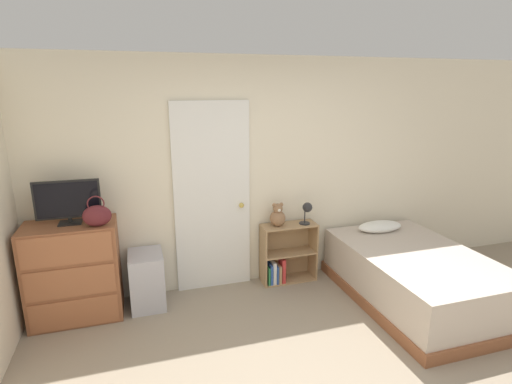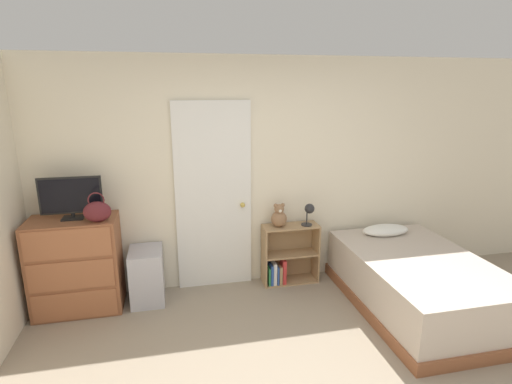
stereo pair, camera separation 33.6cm
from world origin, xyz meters
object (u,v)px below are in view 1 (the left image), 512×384
object	(u,v)px
teddy_bear	(278,216)
tv	(68,201)
dresser	(74,272)
handbag	(97,215)
bookshelf	(284,258)
storage_bin	(147,280)
desk_lamp	(307,209)
bed	(414,276)

from	to	relation	value
teddy_bear	tv	bearing A→B (deg)	-177.58
dresser	tv	size ratio (longest dim) A/B	1.67
handbag	bookshelf	bearing A→B (deg)	7.45
handbag	bookshelf	world-z (taller)	handbag
storage_bin	dresser	bearing A→B (deg)	-178.26
desk_lamp	bed	world-z (taller)	desk_lamp
bed	handbag	bearing A→B (deg)	169.66
dresser	handbag	size ratio (longest dim) A/B	3.31
teddy_bear	handbag	bearing A→B (deg)	-172.48
bed	tv	bearing A→B (deg)	167.86
desk_lamp	dresser	bearing A→B (deg)	-178.33
dresser	desk_lamp	xyz separation A→B (m)	(2.48, 0.07, 0.39)
bookshelf	teddy_bear	world-z (taller)	teddy_bear
storage_bin	teddy_bear	size ratio (longest dim) A/B	2.13
dresser	desk_lamp	bearing A→B (deg)	1.67
dresser	handbag	bearing A→B (deg)	-26.19
bookshelf	teddy_bear	size ratio (longest dim) A/B	2.56
desk_lamp	teddy_bear	bearing A→B (deg)	173.38
teddy_bear	bed	xyz separation A→B (m)	(1.26, -0.82, -0.53)
tv	storage_bin	xyz separation A→B (m)	(0.65, -0.00, -0.90)
dresser	teddy_bear	distance (m)	2.17
dresser	bed	bearing A→B (deg)	-11.71
dresser	storage_bin	xyz separation A→B (m)	(0.67, 0.02, -0.20)
tv	teddy_bear	xyz separation A→B (m)	(2.12, 0.09, -0.38)
bookshelf	teddy_bear	xyz separation A→B (m)	(-0.09, -0.01, 0.52)
teddy_bear	storage_bin	bearing A→B (deg)	-176.43
bookshelf	desk_lamp	distance (m)	0.64
bed	desk_lamp	bearing A→B (deg)	139.72
storage_bin	desk_lamp	xyz separation A→B (m)	(1.81, 0.05, 0.58)
tv	bed	world-z (taller)	tv
storage_bin	bed	distance (m)	2.82
bookshelf	desk_lamp	xyz separation A→B (m)	(0.25, -0.05, 0.58)
desk_lamp	bed	bearing A→B (deg)	-40.28
dresser	tv	distance (m)	0.71
storage_bin	bed	xyz separation A→B (m)	(2.72, -0.72, -0.01)
handbag	bookshelf	xyz separation A→B (m)	(1.96, 0.26, -0.79)
dresser	tv	bearing A→B (deg)	49.58
handbag	bed	xyz separation A→B (m)	(3.12, -0.57, -0.80)
handbag	bed	size ratio (longest dim) A/B	0.15
tv	teddy_bear	distance (m)	2.16
dresser	storage_bin	size ratio (longest dim) A/B	1.68
storage_bin	handbag	bearing A→B (deg)	-158.77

